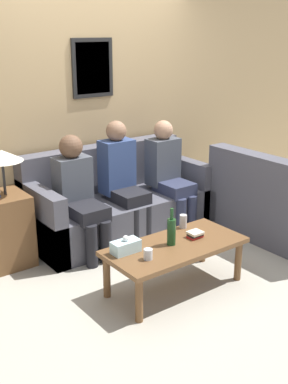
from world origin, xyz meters
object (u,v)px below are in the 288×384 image
at_px(couch_side, 282,209).
at_px(coffee_table, 175,250).
at_px(drinking_glass, 148,254).
at_px(person_left, 79,192).
at_px(person_middle, 122,177).
at_px(couch_main, 117,204).
at_px(wine_bottle, 171,231).
at_px(person_right, 169,171).

distance_m(couch_side, coffee_table, 1.57).
relative_size(couch_side, drinking_glass, 17.09).
xyz_separation_m(person_left, person_middle, (0.56, 0.08, 0.03)).
relative_size(couch_main, person_middle, 1.59).
relative_size(couch_main, couch_side, 1.32).
relative_size(wine_bottle, person_left, 0.28).
bearing_deg(coffee_table, person_right, 52.73).
bearing_deg(drinking_glass, couch_main, 65.54).
xyz_separation_m(coffee_table, person_middle, (0.27, 1.17, 0.30)).
xyz_separation_m(wine_bottle, person_middle, (0.30, 1.15, 0.13)).
distance_m(drinking_glass, person_right, 1.68).
bearing_deg(person_right, couch_main, 160.30).
bearing_deg(couch_main, drinking_glass, -114.46).
xyz_separation_m(wine_bottle, person_left, (-0.25, 1.06, 0.10)).
xyz_separation_m(coffee_table, person_right, (0.84, 1.10, 0.28)).
bearing_deg(person_right, couch_side, -52.99).
bearing_deg(wine_bottle, person_middle, 75.31).
height_order(coffee_table, person_left, person_left).
relative_size(person_left, person_middle, 0.95).
bearing_deg(coffee_table, person_left, 104.53).
xyz_separation_m(drinking_glass, person_middle, (0.62, 1.25, 0.21)).
distance_m(couch_main, person_right, 0.67).
relative_size(couch_main, coffee_table, 1.63).
xyz_separation_m(person_left, person_right, (1.12, 0.02, 0.00)).
xyz_separation_m(couch_side, coffee_table, (-1.56, -0.13, 0.04)).
relative_size(coffee_table, person_middle, 0.98).
distance_m(coffee_table, wine_bottle, 0.18).
bearing_deg(couch_side, wine_bottle, 94.06).
height_order(wine_bottle, drinking_glass, wine_bottle).
bearing_deg(person_left, drinking_glass, -93.04).
relative_size(person_left, person_right, 0.99).
bearing_deg(drinking_glass, coffee_table, 13.16).
xyz_separation_m(couch_side, person_left, (-1.85, 0.95, 0.31)).
height_order(drinking_glass, person_middle, person_middle).
bearing_deg(couch_side, drinking_glass, 96.39).
height_order(drinking_glass, person_left, person_left).
height_order(couch_side, person_middle, person_middle).
bearing_deg(coffee_table, couch_side, 4.87).
relative_size(drinking_glass, person_right, 0.07).
distance_m(couch_side, person_left, 2.10).
relative_size(coffee_table, person_right, 1.02).
bearing_deg(couch_main, person_left, -159.27).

